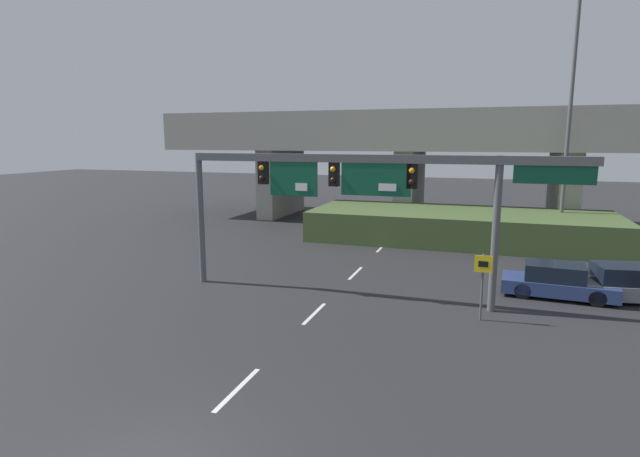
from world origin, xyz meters
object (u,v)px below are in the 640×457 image
object	(u,v)px
highway_light_pole_near	(570,114)
speed_limit_sign	(483,277)
parked_sedan_near_right	(557,281)
signal_gantry	(359,182)
parked_sedan_mid_right	(630,284)

from	to	relation	value
highway_light_pole_near	speed_limit_sign	bearing A→B (deg)	-105.36
highway_light_pole_near	parked_sedan_near_right	bearing A→B (deg)	-97.15
signal_gantry	speed_limit_sign	distance (m)	5.85
highway_light_pole_near	parked_sedan_mid_right	bearing A→B (deg)	-84.32
parked_sedan_near_right	parked_sedan_mid_right	xyz separation A→B (m)	(2.71, 0.42, 0.02)
signal_gantry	parked_sedan_near_right	xyz separation A→B (m)	(7.68, 2.70, -4.08)
speed_limit_sign	signal_gantry	bearing A→B (deg)	166.42
signal_gantry	highway_light_pole_near	size ratio (longest dim) A/B	1.05
signal_gantry	speed_limit_sign	size ratio (longest dim) A/B	6.53
highway_light_pole_near	parked_sedan_near_right	size ratio (longest dim) A/B	3.39
highway_light_pole_near	parked_sedan_near_right	xyz separation A→B (m)	(-1.54, -12.25, -7.23)
signal_gantry	parked_sedan_near_right	distance (m)	9.11
speed_limit_sign	parked_sedan_mid_right	world-z (taller)	speed_limit_sign
speed_limit_sign	highway_light_pole_near	distance (m)	17.85
signal_gantry	parked_sedan_mid_right	bearing A→B (deg)	16.72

